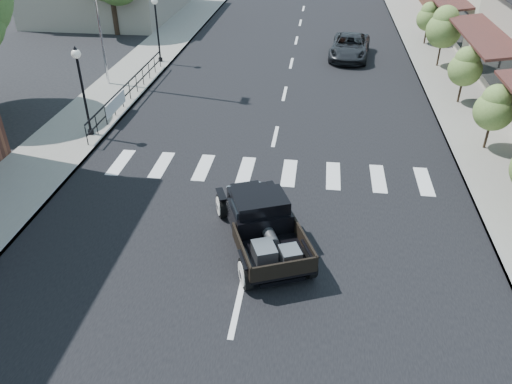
# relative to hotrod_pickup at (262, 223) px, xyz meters

# --- Properties ---
(ground) EXTENTS (120.00, 120.00, 0.00)m
(ground) POSITION_rel_hotrod_pickup_xyz_m (-0.31, 0.33, -0.79)
(ground) COLOR black
(ground) RESTS_ON ground
(road) EXTENTS (14.00, 80.00, 0.02)m
(road) POSITION_rel_hotrod_pickup_xyz_m (-0.31, 15.33, -0.78)
(road) COLOR black
(road) RESTS_ON ground
(road_markings) EXTENTS (12.00, 60.00, 0.06)m
(road_markings) POSITION_rel_hotrod_pickup_xyz_m (-0.31, 10.33, -0.79)
(road_markings) COLOR silver
(road_markings) RESTS_ON ground
(sidewalk_left) EXTENTS (3.00, 80.00, 0.15)m
(sidewalk_left) POSITION_rel_hotrod_pickup_xyz_m (-8.81, 15.33, -0.72)
(sidewalk_left) COLOR gray
(sidewalk_left) RESTS_ON ground
(sidewalk_right) EXTENTS (3.00, 80.00, 0.15)m
(sidewalk_right) POSITION_rel_hotrod_pickup_xyz_m (8.19, 15.33, -0.72)
(sidewalk_right) COLOR gray
(sidewalk_right) RESTS_ON ground
(railing) EXTENTS (0.08, 10.00, 1.00)m
(railing) POSITION_rel_hotrod_pickup_xyz_m (-7.61, 10.33, -0.14)
(railing) COLOR black
(railing) RESTS_ON sidewalk_left
(banner) EXTENTS (0.04, 2.20, 0.60)m
(banner) POSITION_rel_hotrod_pickup_xyz_m (-7.53, 8.33, -0.34)
(banner) COLOR silver
(banner) RESTS_ON sidewalk_left
(lamp_post_b) EXTENTS (0.36, 0.36, 3.65)m
(lamp_post_b) POSITION_rel_hotrod_pickup_xyz_m (-7.91, 6.33, 1.18)
(lamp_post_b) COLOR black
(lamp_post_b) RESTS_ON sidewalk_left
(lamp_post_c) EXTENTS (0.36, 0.36, 3.65)m
(lamp_post_c) POSITION_rel_hotrod_pickup_xyz_m (-7.91, 16.33, 1.18)
(lamp_post_c) COLOR black
(lamp_post_c) RESTS_ON sidewalk_left
(small_tree_b) EXTENTS (1.49, 1.49, 2.48)m
(small_tree_b) POSITION_rel_hotrod_pickup_xyz_m (7.99, 7.11, 0.60)
(small_tree_b) COLOR #5B7937
(small_tree_b) RESTS_ON sidewalk_right
(small_tree_c) EXTENTS (1.52, 1.52, 2.53)m
(small_tree_c) POSITION_rel_hotrod_pickup_xyz_m (7.99, 11.96, 0.62)
(small_tree_c) COLOR #5B7937
(small_tree_c) RESTS_ON sidewalk_right
(small_tree_d) EXTENTS (1.91, 1.91, 3.18)m
(small_tree_d) POSITION_rel_hotrod_pickup_xyz_m (7.99, 17.54, 0.95)
(small_tree_d) COLOR #5B7937
(small_tree_d) RESTS_ON sidewalk_right
(small_tree_e) EXTENTS (1.48, 1.48, 2.47)m
(small_tree_e) POSITION_rel_hotrod_pickup_xyz_m (7.99, 22.21, 0.59)
(small_tree_e) COLOR #5B7937
(small_tree_e) RESTS_ON sidewalk_right
(hotrod_pickup) EXTENTS (3.69, 5.04, 1.58)m
(hotrod_pickup) POSITION_rel_hotrod_pickup_xyz_m (0.00, 0.00, 0.00)
(hotrod_pickup) COLOR black
(hotrod_pickup) RESTS_ON ground
(second_car) EXTENTS (2.69, 4.97, 1.32)m
(second_car) POSITION_rel_hotrod_pickup_xyz_m (3.07, 18.89, -0.13)
(second_car) COLOR black
(second_car) RESTS_ON ground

